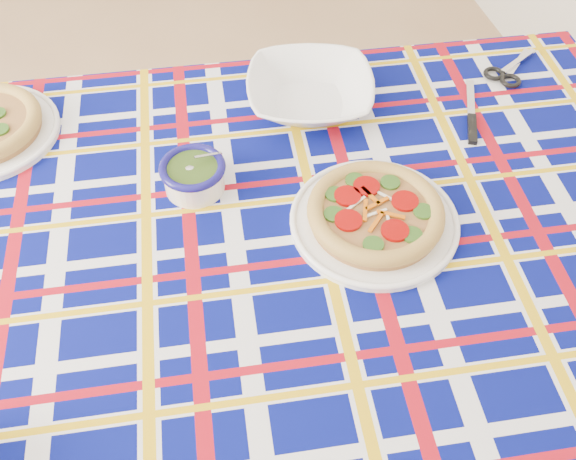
{
  "coord_description": "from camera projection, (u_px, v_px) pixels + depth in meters",
  "views": [
    {
      "loc": [
        0.42,
        -1.33,
        1.72
      ],
      "look_at": [
        0.59,
        -0.58,
        0.8
      ],
      "focal_mm": 40.0,
      "sensor_mm": 36.0,
      "label": 1
    }
  ],
  "objects": [
    {
      "name": "floor",
      "position": [
        71.0,
        287.0,
        2.09
      ],
      "size": [
        4.0,
        4.0,
        0.0
      ],
      "primitive_type": "plane",
      "color": "#9B7550",
      "rests_on": "ground"
    },
    {
      "name": "table_knife",
      "position": [
        471.0,
        99.0,
        1.47
      ],
      "size": [
        0.11,
        0.23,
        0.01
      ],
      "primitive_type": null,
      "rotation": [
        0.0,
        0.0,
        1.19
      ],
      "color": "silver",
      "rests_on": "tablecloth"
    },
    {
      "name": "dining_table",
      "position": [
        276.0,
        247.0,
        1.3
      ],
      "size": [
        1.73,
        1.16,
        0.78
      ],
      "rotation": [
        0.0,
        0.0,
        -0.08
      ],
      "color": "brown",
      "rests_on": "floor"
    },
    {
      "name": "tablecloth",
      "position": [
        275.0,
        239.0,
        1.28
      ],
      "size": [
        1.77,
        1.19,
        0.11
      ],
      "primitive_type": null,
      "rotation": [
        0.0,
        0.0,
        -0.08
      ],
      "color": "#050B63",
      "rests_on": "dining_table"
    },
    {
      "name": "serving_bowl",
      "position": [
        310.0,
        92.0,
        1.44
      ],
      "size": [
        0.34,
        0.34,
        0.07
      ],
      "primitive_type": "imported",
      "rotation": [
        0.0,
        0.0,
        -0.21
      ],
      "color": "white",
      "rests_on": "tablecloth"
    },
    {
      "name": "kitchen_scissors",
      "position": [
        518.0,
        62.0,
        1.56
      ],
      "size": [
        0.22,
        0.2,
        0.02
      ],
      "primitive_type": null,
      "rotation": [
        0.0,
        0.0,
        0.65
      ],
      "color": "silver",
      "rests_on": "tablecloth"
    },
    {
      "name": "main_focaccia_plate",
      "position": [
        375.0,
        213.0,
        1.21
      ],
      "size": [
        0.34,
        0.34,
        0.06
      ],
      "primitive_type": null,
      "rotation": [
        0.0,
        0.0,
        0.01
      ],
      "color": "#996736",
      "rests_on": "tablecloth"
    },
    {
      "name": "pesto_bowl",
      "position": [
        193.0,
        174.0,
        1.27
      ],
      "size": [
        0.16,
        0.16,
        0.08
      ],
      "primitive_type": null,
      "rotation": [
        0.0,
        0.0,
        -0.23
      ],
      "color": "#22380F",
      "rests_on": "tablecloth"
    }
  ]
}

